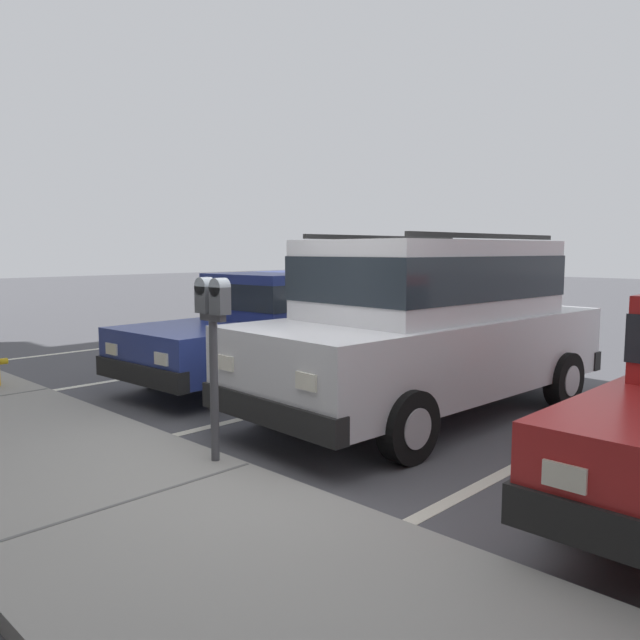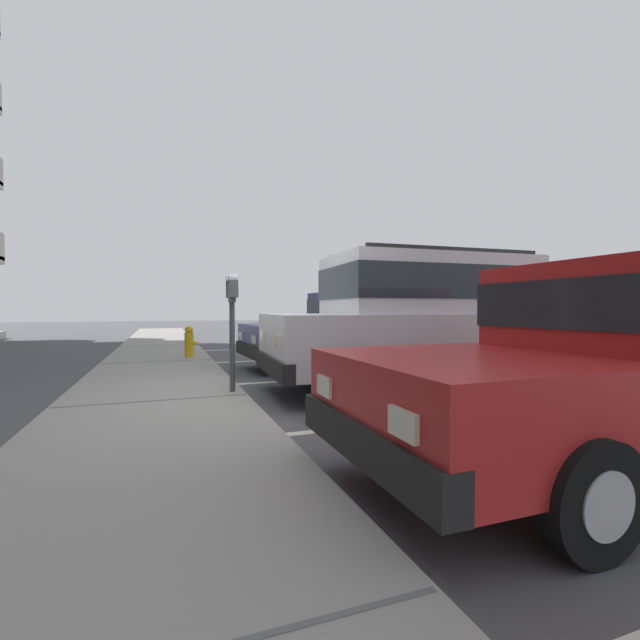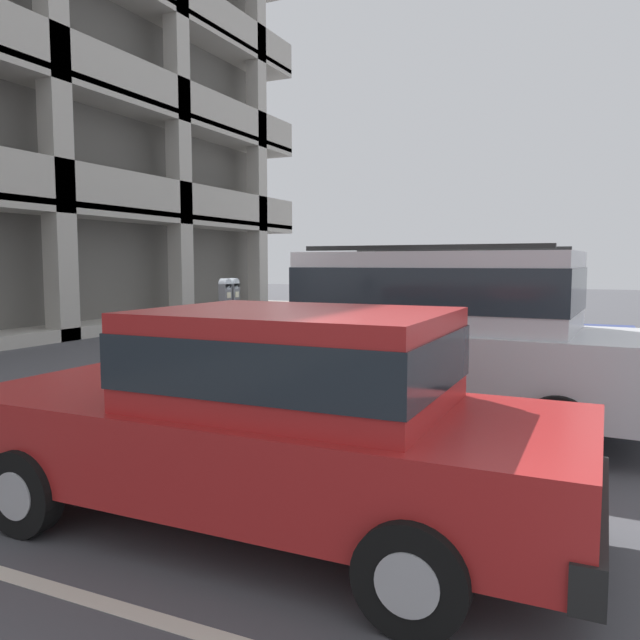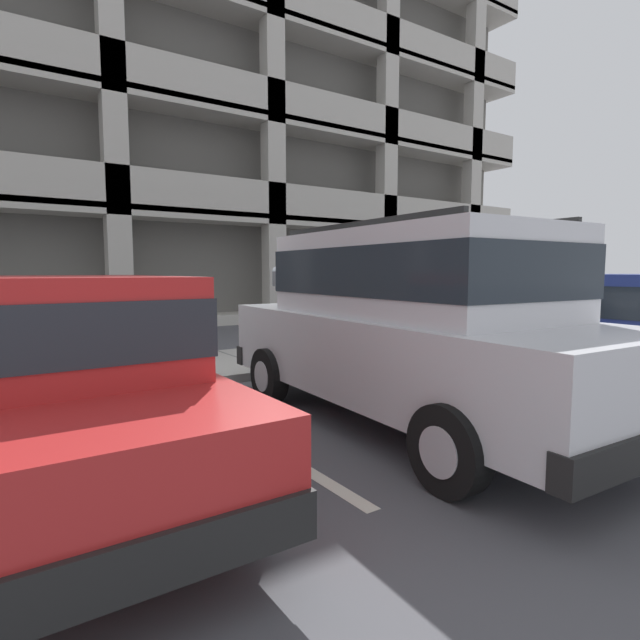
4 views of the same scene
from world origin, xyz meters
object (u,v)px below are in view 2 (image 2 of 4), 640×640
(parking_meter_near, at_px, (232,305))
(fire_hydrant, at_px, (189,342))
(silver_suv, at_px, (426,317))
(red_sedan, at_px, (630,358))
(dark_hatchback, at_px, (356,327))

(parking_meter_near, height_order, fire_hydrant, parking_meter_near)
(fire_hydrant, bearing_deg, silver_suv, -145.37)
(red_sedan, xyz_separation_m, dark_hatchback, (5.90, -0.42, 0.00))
(dark_hatchback, xyz_separation_m, parking_meter_near, (-2.53, 2.96, 0.43))
(red_sedan, bearing_deg, dark_hatchback, -3.83)
(red_sedan, bearing_deg, fire_hydrant, 20.27)
(silver_suv, relative_size, dark_hatchback, 1.07)
(silver_suv, bearing_deg, fire_hydrant, 37.43)
(parking_meter_near, bearing_deg, dark_hatchback, -49.51)
(parking_meter_near, xyz_separation_m, fire_hydrant, (4.41, 0.30, -0.79))
(red_sedan, xyz_separation_m, fire_hydrant, (7.79, 2.83, -0.36))
(dark_hatchback, distance_m, parking_meter_near, 3.92)
(silver_suv, height_order, fire_hydrant, silver_suv)
(silver_suv, xyz_separation_m, red_sedan, (-3.21, 0.33, -0.27))
(silver_suv, height_order, dark_hatchback, silver_suv)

